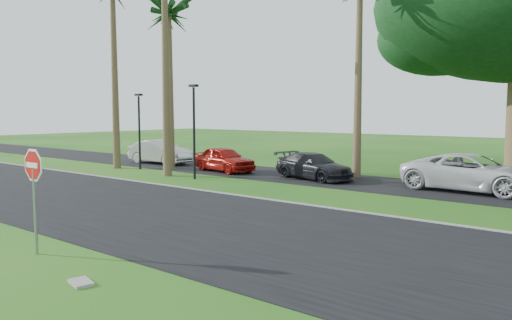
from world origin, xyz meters
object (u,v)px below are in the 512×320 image
Objects in this scene: car_dark at (314,166)px; car_minivan at (472,173)px; stop_sign_near at (34,179)px; car_red at (224,159)px; car_silver at (160,152)px.

car_minivan reaches higher than car_dark.
car_red is at bearing 116.76° from stop_sign_near.
car_dark is at bearing -75.35° from car_red.
stop_sign_near is at bearing -141.85° from car_silver.
car_red is 12.79m from car_minivan.
car_red is 0.72× the size of car_minivan.
car_silver reaches higher than car_red.
car_minivan is at bearing 71.47° from stop_sign_near.
car_silver is at bearing 131.34° from stop_sign_near.
car_dark is 0.78× the size of car_minivan.
car_silver is 18.72m from car_minivan.
car_silver is at bearing 103.42° from car_dark.
car_red is 5.54m from car_dark.
stop_sign_near is 16.85m from car_minivan.
stop_sign_near is 0.65× the size of car_red.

